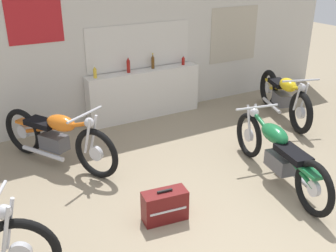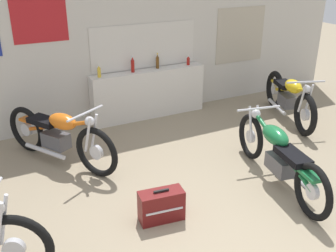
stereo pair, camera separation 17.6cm
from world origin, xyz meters
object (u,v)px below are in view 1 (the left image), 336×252
Objects in this scene: bottle_leftmost at (95,72)px; bottle_left_center at (128,65)px; bottle_center at (153,62)px; motorcycle_orange at (57,137)px; motorcycle_green at (278,153)px; motorcycle_yellow at (284,96)px; bottle_right_center at (183,61)px; hard_case_darkred at (165,206)px.

bottle_left_center is (0.61, 0.03, 0.03)m from bottle_leftmost.
bottle_center reaches higher than bottle_leftmost.
bottle_center is at bearing 27.26° from motorcycle_orange.
bottle_center reaches higher than motorcycle_green.
motorcycle_green is 1.10× the size of motorcycle_yellow.
bottle_leftmost is 1.48m from motorcycle_orange.
motorcycle_yellow is at bearing -3.66° from motorcycle_orange.
motorcycle_orange reaches higher than motorcycle_yellow.
bottle_right_center is at bearing -0.93° from bottle_left_center.
bottle_left_center reaches higher than motorcycle_yellow.
bottle_center is at bearing 3.42° from bottle_left_center.
motorcycle_green is at bearing -83.89° from bottle_center.
bottle_leftmost is 3.21m from motorcycle_green.
hard_case_darkred is at bearing -179.66° from motorcycle_green.
bottle_leftmost reaches higher than motorcycle_yellow.
bottle_right_center is at bearing -4.43° from bottle_center.
motorcycle_yellow is (1.95, -1.31, -0.57)m from bottle_center.
bottle_left_center reaches higher than hard_case_darkred.
bottle_leftmost is 0.77× the size of bottle_center.
motorcycle_orange is (-1.56, -1.03, -0.57)m from bottle_left_center.
bottle_left_center is 0.15× the size of motorcycle_yellow.
bottle_center reaches higher than hard_case_darkred.
bottle_leftmost is at bearing 84.79° from hard_case_darkred.
bottle_leftmost reaches higher than bottle_right_center.
bottle_center is 0.61m from bottle_right_center.
motorcycle_yellow is 3.67m from hard_case_darkred.
motorcycle_green reaches higher than hard_case_darkred.
bottle_left_center is 1.96m from motorcycle_orange.
bottle_left_center is 3.11m from hard_case_darkred.
bottle_center is 0.13× the size of motorcycle_green.
bottle_left_center is 3.02m from motorcycle_green.
motorcycle_orange is at bearing 142.17° from motorcycle_green.
bottle_center is at bearing 146.01° from motorcycle_yellow.
bottle_center is 0.53× the size of hard_case_darkred.
bottle_left_center is at bearing 73.11° from hard_case_darkred.
bottle_right_center is 2.89m from motorcycle_orange.
bottle_left_center reaches higher than motorcycle_orange.
bottle_left_center is at bearing 152.19° from motorcycle_yellow.
bottle_center is 3.30m from hard_case_darkred.
bottle_left_center is at bearing 33.32° from motorcycle_orange.
motorcycle_yellow reaches higher than motorcycle_green.
bottle_center is (1.10, 0.06, 0.03)m from bottle_leftmost.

